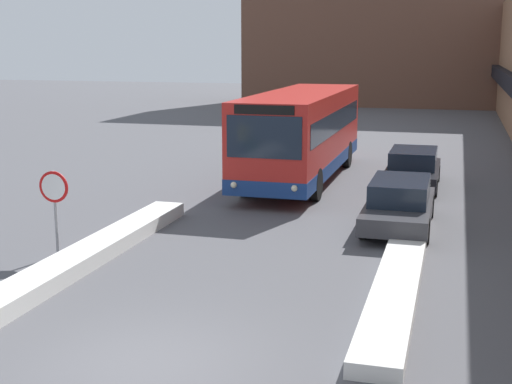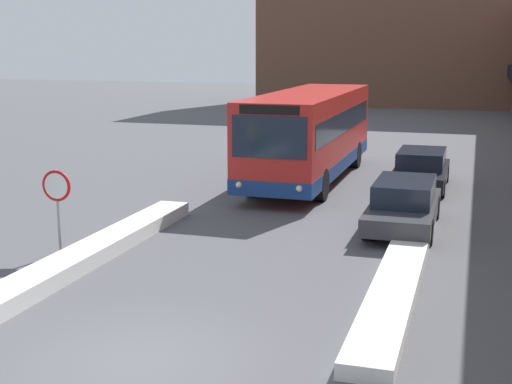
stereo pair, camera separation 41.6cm
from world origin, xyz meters
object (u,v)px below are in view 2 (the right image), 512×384
parked_car_middle (421,169)px  stop_sign (57,194)px  parked_car_front (404,204)px  city_bus (310,133)px

parked_car_middle → stop_sign: stop_sign is taller
parked_car_front → city_bus: bearing=123.8°
city_bus → parked_car_front: bearing=-56.2°
parked_car_front → parked_car_middle: 5.97m
city_bus → parked_car_front: size_ratio=2.34×
parked_car_middle → stop_sign: bearing=-124.9°
stop_sign → city_bus: bearing=72.3°
city_bus → parked_car_middle: size_ratio=2.39×
stop_sign → parked_car_middle: bearing=55.1°
city_bus → stop_sign: bearing=-107.7°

